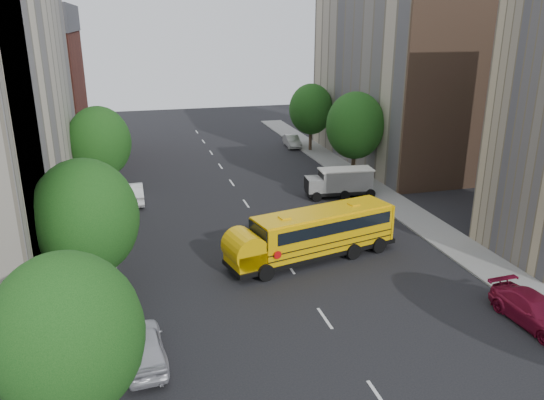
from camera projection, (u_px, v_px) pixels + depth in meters
name	position (u px, v px, depth m)	size (l,w,h in m)	color
ground	(280.00, 253.00, 33.61)	(120.00, 120.00, 0.00)	black
sidewalk_left	(94.00, 241.00, 35.31)	(3.00, 80.00, 0.12)	slate
sidewalk_right	(405.00, 211.00, 41.02)	(3.00, 80.00, 0.12)	slate
lane_markings	(246.00, 204.00, 42.75)	(0.15, 64.00, 0.01)	silver
building_left_redbrick	(29.00, 100.00, 52.64)	(10.00, 15.00, 13.00)	maroon
building_right_far	(397.00, 73.00, 53.46)	(10.00, 22.00, 18.00)	#B7A98E
building_right_sidewall	(461.00, 85.00, 43.41)	(10.10, 0.30, 18.00)	brown
street_tree_0	(68.00, 336.00, 16.60)	(4.80, 4.80, 7.41)	#38281C
street_tree_1	(86.00, 218.00, 25.63)	(5.12, 5.12, 7.90)	#38281C
street_tree_2	(99.00, 142.00, 42.12)	(4.99, 4.99, 7.71)	#38281C
street_tree_4	(355.00, 126.00, 47.50)	(5.25, 5.25, 8.10)	#38281C
street_tree_5	(311.00, 109.00, 58.59)	(4.86, 4.86, 7.51)	#38281C
school_bus	(311.00, 233.00, 32.30)	(11.35, 4.97, 3.13)	black
safari_truck	(340.00, 182.00, 44.16)	(5.69, 2.51, 2.37)	black
parked_car_0	(143.00, 346.00, 22.75)	(1.83, 4.54, 1.55)	#B8B8BF
parked_car_1	(132.00, 193.00, 42.92)	(1.69, 4.85, 1.60)	white
parked_car_3	(535.00, 311.00, 25.58)	(2.02, 4.96, 1.44)	maroon
parked_car_4	(352.00, 184.00, 45.80)	(1.51, 3.76, 1.28)	#384862
parked_car_5	(292.00, 141.00, 61.75)	(1.45, 4.17, 1.37)	#A5A6A0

